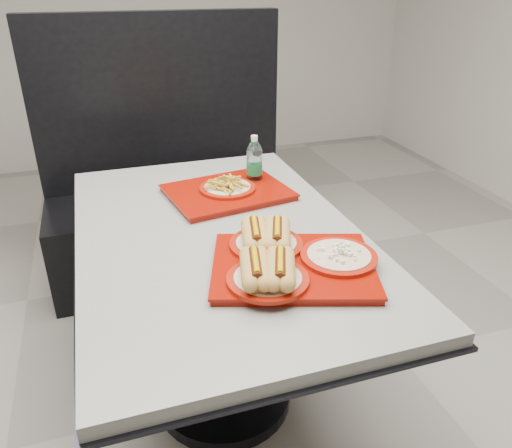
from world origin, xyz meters
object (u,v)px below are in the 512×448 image
object	(u,v)px
tray_near	(286,259)
water_bottle	(254,164)
tray_far	(228,189)
booth_bench	(171,200)
diner_table	(220,273)

from	to	relation	value
tray_near	water_bottle	xyz separation A→B (m)	(0.11, 0.65, 0.05)
tray_near	tray_far	world-z (taller)	tray_near
booth_bench	water_bottle	size ratio (longest dim) A/B	6.68
water_bottle	tray_near	bearing A→B (deg)	-100.01
diner_table	tray_near	size ratio (longest dim) A/B	2.61
diner_table	booth_bench	distance (m)	1.11
booth_bench	water_bottle	distance (m)	0.89
booth_bench	tray_near	bearing A→B (deg)	-84.83
tray_far	water_bottle	distance (m)	0.17
diner_table	water_bottle	xyz separation A→B (m)	(0.24, 0.35, 0.25)
diner_table	water_bottle	distance (m)	0.49
booth_bench	diner_table	bearing A→B (deg)	-90.00
tray_near	booth_bench	bearing A→B (deg)	95.17
diner_table	tray_far	size ratio (longest dim) A/B	2.90
diner_table	tray_far	world-z (taller)	tray_far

